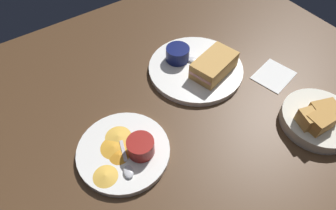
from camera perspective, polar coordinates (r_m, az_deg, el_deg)
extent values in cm
cube|color=#4C331E|center=(80.81, 7.57, 0.46)|extent=(110.00, 110.00, 3.00)
cylinder|color=white|center=(86.10, 5.33, 6.98)|extent=(26.92, 26.92, 1.60)
cube|color=tan|center=(83.09, 8.85, 7.58)|extent=(14.53, 10.71, 4.80)
cube|color=#DB938E|center=(83.09, 8.85, 7.58)|extent=(14.62, 10.19, 0.80)
cylinder|color=#0C144C|center=(86.19, 1.87, 9.81)|extent=(6.75, 6.75, 4.06)
cylinder|color=black|center=(85.12, 1.90, 10.64)|extent=(5.53, 5.53, 0.60)
cube|color=silver|center=(87.11, 8.19, 8.21)|extent=(4.55, 4.36, 0.40)
ellipsoid|color=silver|center=(87.03, 4.56, 8.71)|extent=(3.84, 3.80, 0.80)
cylinder|color=white|center=(69.56, -8.55, -8.83)|extent=(21.37, 21.37, 1.60)
cylinder|color=maroon|center=(66.53, -5.28, -7.98)|extent=(6.19, 6.19, 3.89)
cylinder|color=olive|center=(65.21, -5.38, -7.28)|extent=(5.08, 5.08, 0.60)
cube|color=silver|center=(68.42, -8.57, -8.70)|extent=(2.43, 5.48, 0.40)
ellipsoid|color=silver|center=(65.60, -7.61, -12.63)|extent=(3.07, 3.72, 0.80)
cone|color=orange|center=(67.93, -9.44, -9.54)|extent=(6.15, 6.15, 0.60)
cone|color=gold|center=(69.43, -10.57, -7.74)|extent=(8.76, 8.76, 0.60)
cone|color=gold|center=(70.62, -9.58, -5.97)|extent=(8.76, 8.76, 0.60)
cone|color=gold|center=(66.14, -11.98, -13.17)|extent=(7.68, 7.68, 0.60)
cylinder|color=silver|center=(81.73, 26.92, -2.53)|extent=(18.12, 18.12, 3.00)
cube|color=tan|center=(76.89, 26.02, -2.20)|extent=(7.00, 5.91, 3.66)
cube|color=#C68C42|center=(79.25, 27.80, -1.10)|extent=(7.14, 6.18, 3.83)
cube|color=#C68C42|center=(76.86, 27.24, -2.80)|extent=(6.29, 4.80, 3.86)
cube|color=white|center=(89.87, 19.69, 5.40)|extent=(12.72, 11.21, 0.40)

